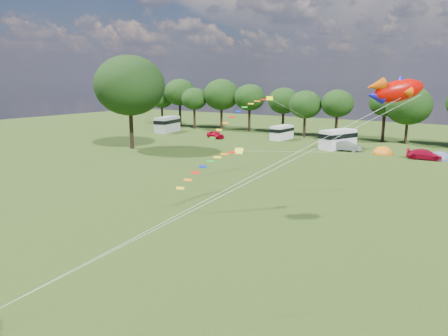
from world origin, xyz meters
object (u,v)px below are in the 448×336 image
Objects in this scene: car_a at (215,135)px; campervan_b at (282,132)px; tent_orange at (382,154)px; car_c at (425,155)px; campervan_a at (167,124)px; campervan_c at (338,139)px; fish_kite at (394,91)px; car_b at (346,146)px; big_tree at (130,86)px; tent_greyblue at (440,160)px.

car_a is 11.25m from campervan_b.
tent_orange is at bearing -103.77° from campervan_b.
campervan_b is (-23.28, 6.23, 0.61)m from car_c.
campervan_c is at bearing -103.97° from campervan_a.
campervan_a reaches higher than campervan_c.
campervan_b is 1.59× the size of fish_kite.
campervan_a is at bearing 75.63° from car_b.
big_tree is at bearing -172.42° from car_a.
big_tree is 2.77× the size of campervan_b.
car_b is 0.63× the size of campervan_a.
big_tree is at bearing 109.85° from car_b.
car_a is at bearing 77.38° from big_tree.
campervan_c is at bearing 42.60° from car_b.
campervan_a is at bearing 102.88° from fish_kite.
campervan_b is (-12.83, 5.46, 0.55)m from car_b.
car_a is at bearing 179.47° from tent_greyblue.
car_c is at bearing -151.82° from tent_greyblue.
campervan_a is 2.07× the size of fish_kite.
campervan_c is (-1.61, 1.21, 0.80)m from car_b.
fish_kite is (37.33, -36.06, 8.78)m from car_a.
fish_kite is at bearing -86.09° from tent_greyblue.
tent_orange is at bearing 75.65° from car_c.
campervan_a is at bearing 101.12° from car_a.
car_c is 1.40× the size of fish_kite.
fish_kite is at bearing -176.77° from car_c.
campervan_a is 33.92m from campervan_c.
big_tree reaches higher than car_a.
tent_greyblue is at bearing 21.98° from big_tree.
car_a is 1.20× the size of tent_greyblue.
campervan_a is (-9.11, 17.86, -7.47)m from big_tree.
car_b is at bearing 72.28° from fish_kite.
campervan_b reaches higher than car_c.
campervan_a reaches higher than car_a.
big_tree is at bearing 113.86° from fish_kite.
campervan_a is at bearing 176.98° from tent_orange.
car_c is at bearing -105.90° from campervan_a.
car_c reaches higher than tent_orange.
tent_orange is at bearing 178.27° from tent_greyblue.
car_b is 35.60m from campervan_a.
big_tree is 3.38× the size of car_b.
car_a is 0.95× the size of car_b.
car_a is at bearing 112.10° from campervan_c.
campervan_c reaches higher than car_a.
car_c reaches higher than tent_greyblue.
car_a is at bearing 119.20° from campervan_b.
campervan_c is at bearing -108.32° from campervan_b.
fish_kite is (9.50, -35.95, 9.38)m from tent_orange.
fish_kite is (2.44, -35.74, 9.38)m from tent_greyblue.
tent_greyblue is at bearing -74.84° from campervan_c.
car_c reaches higher than car_a.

